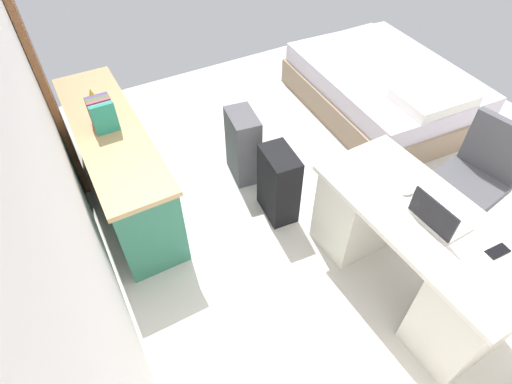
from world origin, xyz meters
TOP-DOWN VIEW (x-y plane):
  - ground_plane at (0.00, 0.00)m, footprint 5.07×5.07m
  - wall_back at (0.00, 2.03)m, footprint 4.07×0.10m
  - door_wooden at (1.49, 1.95)m, footprint 0.88×0.05m
  - desk at (-0.98, 0.20)m, footprint 1.45×0.69m
  - office_chair at (-0.76, -0.60)m, footprint 0.53×0.53m
  - credenza at (0.82, 1.65)m, footprint 1.80×0.48m
  - bed at (0.79, -1.15)m, footprint 1.99×1.53m
  - suitcase_black at (0.04, 0.60)m, footprint 0.38×0.25m
  - suitcase_spare_grey at (0.59, 0.63)m, footprint 0.39×0.27m
  - laptop at (-1.04, 0.20)m, footprint 0.31×0.23m
  - computer_mouse at (-0.78, 0.16)m, footprint 0.06×0.10m
  - cell_phone_near_laptop at (-1.36, 0.05)m, footprint 0.07×0.14m
  - book_row at (0.84, 1.65)m, footprint 0.20×0.17m
  - figurine_small at (1.22, 1.65)m, footprint 0.08×0.08m

SIDE VIEW (x-z plane):
  - ground_plane at x=0.00m, z-range 0.00..0.00m
  - bed at x=0.79m, z-range -0.05..0.53m
  - suitcase_black at x=0.04m, z-range 0.00..0.63m
  - suitcase_spare_grey at x=0.59m, z-range 0.00..0.64m
  - credenza at x=0.82m, z-range 0.00..0.75m
  - desk at x=-0.98m, z-range 0.02..0.76m
  - office_chair at x=-0.76m, z-range -0.05..0.89m
  - cell_phone_near_laptop at x=-1.36m, z-range 0.74..0.75m
  - computer_mouse at x=-0.78m, z-range 0.74..0.77m
  - laptop at x=-1.04m, z-range 0.69..0.89m
  - figurine_small at x=1.22m, z-range 0.75..0.86m
  - book_row at x=0.84m, z-range 0.75..0.98m
  - door_wooden at x=1.49m, z-range 0.00..2.04m
  - wall_back at x=0.00m, z-range 0.00..2.72m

